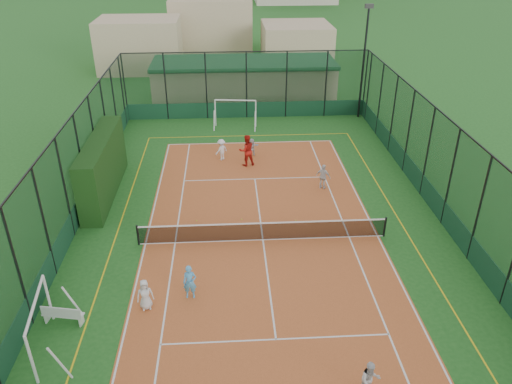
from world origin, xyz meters
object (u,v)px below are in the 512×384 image
(futsal_goal_near, at_px, (41,326))
(child_far_right, at_px, (323,177))
(child_near_mid, at_px, (190,282))
(child_far_back, at_px, (252,147))
(child_far_left, at_px, (221,150))
(futsal_goal_far, at_px, (235,113))
(child_near_right, at_px, (370,380))
(clubhouse, at_px, (244,79))
(white_bench, at_px, (63,314))
(child_near_left, at_px, (145,295))
(coach, at_px, (247,150))
(floodlight_ne, at_px, (363,63))

(futsal_goal_near, xyz_separation_m, child_far_right, (11.84, 11.31, -0.27))
(child_near_mid, relative_size, child_far_back, 1.28)
(child_far_left, bearing_deg, futsal_goal_far, -140.70)
(child_near_mid, relative_size, child_near_right, 1.06)
(child_near_mid, xyz_separation_m, child_far_back, (3.19, 13.65, -0.16))
(clubhouse, relative_size, white_bench, 9.87)
(child_near_left, relative_size, child_near_right, 0.95)
(child_far_right, bearing_deg, futsal_goal_far, -33.11)
(futsal_goal_far, distance_m, coach, 6.82)
(futsal_goal_far, height_order, coach, coach)
(futsal_goal_near, distance_m, child_far_left, 16.72)
(clubhouse, bearing_deg, futsal_goal_near, -105.97)
(futsal_goal_near, height_order, child_near_mid, futsal_goal_near)
(floodlight_ne, bearing_deg, white_bench, -127.15)
(child_near_left, height_order, child_far_back, child_near_left)
(child_near_mid, height_order, coach, coach)
(futsal_goal_near, xyz_separation_m, child_near_right, (10.76, -2.67, -0.31))
(child_far_right, bearing_deg, coach, -6.71)
(child_near_right, distance_m, child_far_right, 14.02)
(clubhouse, xyz_separation_m, child_far_left, (-1.93, -12.78, -0.88))
(child_near_right, xyz_separation_m, child_far_right, (1.07, 13.98, 0.04))
(futsal_goal_near, distance_m, child_near_mid, 5.51)
(floodlight_ne, relative_size, white_bench, 5.36)
(child_near_mid, bearing_deg, child_near_left, -161.32)
(futsal_goal_far, relative_size, child_near_left, 2.33)
(clubhouse, height_order, child_far_left, clubhouse)
(child_near_left, height_order, child_near_right, child_near_right)
(white_bench, xyz_separation_m, child_far_back, (7.81, 14.82, 0.15))
(white_bench, bearing_deg, coach, 72.22)
(child_near_mid, bearing_deg, clubhouse, 83.34)
(child_near_mid, height_order, child_far_back, child_near_mid)
(child_far_left, bearing_deg, white_bench, 26.82)
(white_bench, relative_size, child_far_right, 1.06)
(futsal_goal_near, relative_size, coach, 1.59)
(clubhouse, bearing_deg, child_far_right, -77.61)
(white_bench, height_order, child_near_right, child_near_right)
(futsal_goal_near, bearing_deg, child_far_left, -28.83)
(floodlight_ne, distance_m, clubhouse, 10.47)
(child_far_left, height_order, child_far_back, child_far_left)
(clubhouse, xyz_separation_m, futsal_goal_near, (-8.10, -28.31, -0.56))
(child_near_right, xyz_separation_m, coach, (-3.05, 17.33, 0.29))
(futsal_goal_far, xyz_separation_m, child_near_mid, (-2.27, -19.01, -0.24))
(child_near_left, bearing_deg, child_far_right, 34.47)
(clubhouse, height_order, child_far_back, clubhouse)
(child_far_back, bearing_deg, child_near_right, 78.65)
(futsal_goal_near, bearing_deg, child_far_back, -33.93)
(futsal_goal_near, height_order, child_far_left, futsal_goal_near)
(white_bench, distance_m, coach, 15.32)
(child_near_mid, bearing_deg, futsal_goal_far, 83.51)
(child_near_left, bearing_deg, futsal_goal_near, -163.13)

